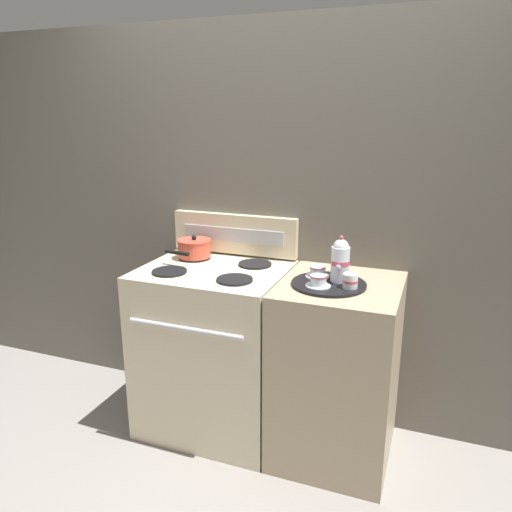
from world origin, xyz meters
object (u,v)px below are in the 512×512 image
Objects in this scene: creamer_jug at (350,281)px; teacup_left at (318,281)px; serving_tray at (329,284)px; teapot at (340,260)px; stove at (215,349)px; saucepan at (194,248)px; teacup_right at (318,272)px.

teacup_left is at bearing -166.47° from creamer_jug.
serving_tray is at bearing 64.33° from teacup_left.
teapot is 0.12m from creamer_jug.
saucepan is (-0.18, 0.14, 0.52)m from stove.
teacup_left is 1.00× the size of teacup_right.
creamer_jug is (0.18, -0.10, 0.01)m from teacup_right.
stove is 13.16× the size of creamer_jug.
serving_tray is 0.10m from teacup_right.
teacup_left is at bearing -17.90° from saucepan.
teacup_right is (0.56, 0.02, 0.50)m from stove.
teapot reaches higher than serving_tray.
creamer_jug is at bearing -29.51° from teacup_right.
teacup_right is (-0.07, 0.06, 0.03)m from serving_tray.
creamer_jug reaches higher than teacup_left.
serving_tray is at bearing -41.78° from teacup_right.
serving_tray is 1.59× the size of teapot.
saucepan is at bearing 162.10° from teacup_left.
teapot reaches higher than creamer_jug.
serving_tray reaches higher than stove.
saucepan is 2.35× the size of teacup_right.
stove is 2.64× the size of serving_tray.
saucepan is 2.35× the size of teacup_left.
teacup_left reaches higher than stove.
saucepan is 0.86m from teapot.
teapot is at bearing -0.25° from stove.
teapot reaches higher than stove.
teacup_right is at bearing 138.22° from serving_tray.
creamer_jug reaches higher than serving_tray.
saucepan reaches higher than serving_tray.
saucepan reaches higher than teacup_left.
teapot is at bearing 130.44° from creamer_jug.
serving_tray is (0.63, -0.04, 0.47)m from stove.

